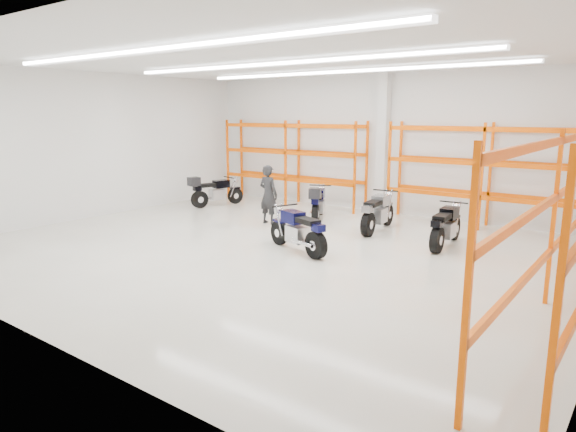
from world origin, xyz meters
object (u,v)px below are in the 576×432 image
Objects in this scene: motorcycle_back_d at (445,227)px; motorcycle_main at (299,232)px; motorcycle_back_a at (213,192)px; standing_man at (268,195)px; motorcycle_back_c at (377,213)px; motorcycle_back_b at (318,203)px; structural_column at (383,144)px.

motorcycle_main is at bearing -135.52° from motorcycle_back_d.
standing_man is (3.39, -1.09, 0.36)m from motorcycle_back_a.
motorcycle_main is 3.12m from motorcycle_back_c.
motorcycle_back_c is at bearing -159.46° from standing_man.
motorcycle_back_d is (8.59, -0.62, -0.03)m from motorcycle_back_a.
motorcycle_back_d is (4.29, -0.80, -0.04)m from motorcycle_back_b.
motorcycle_back_a is 0.94× the size of motorcycle_back_c.
structural_column reaches higher than motorcycle_back_c.
motorcycle_main is at bearing -98.54° from motorcycle_back_c.
motorcycle_back_b is at bearing 2.31° from motorcycle_back_a.
structural_column is at bearing 25.20° from motorcycle_back_a.
structural_column is (0.98, 2.32, 1.72)m from motorcycle_back_b.
motorcycle_back_c is 0.49× the size of structural_column.
motorcycle_main is at bearing -27.87° from motorcycle_back_a.
structural_column reaches higher than motorcycle_back_b.
structural_column is at bearing 97.11° from motorcycle_main.
motorcycle_back_d is 1.22× the size of standing_man.
standing_man is (-2.60, 2.09, 0.38)m from motorcycle_main.
motorcycle_back_c reaches higher than motorcycle_main.
standing_man reaches higher than motorcycle_back_c.
motorcycle_main is 3.75m from motorcycle_back_b.
standing_man is at bearing -161.90° from motorcycle_back_c.
motorcycle_back_c is 2.20m from motorcycle_back_d.
motorcycle_back_a is 6.46m from motorcycle_back_c.
motorcycle_back_b is (4.31, 0.17, 0.01)m from motorcycle_back_a.
motorcycle_back_a reaches higher than motorcycle_back_d.
motorcycle_main is 0.46× the size of structural_column.
motorcycle_back_c is at bearing -0.74° from motorcycle_back_a.
standing_man is 4.28m from structural_column.
motorcycle_back_a is 0.97× the size of motorcycle_back_d.
standing_man reaches higher than motorcycle_back_b.
motorcycle_back_d is at bearing -172.45° from standing_man.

